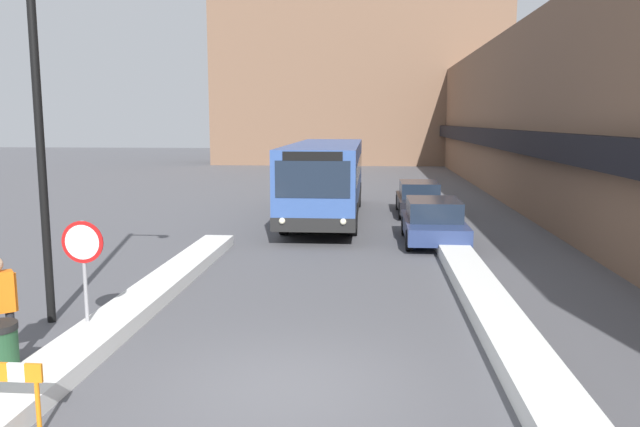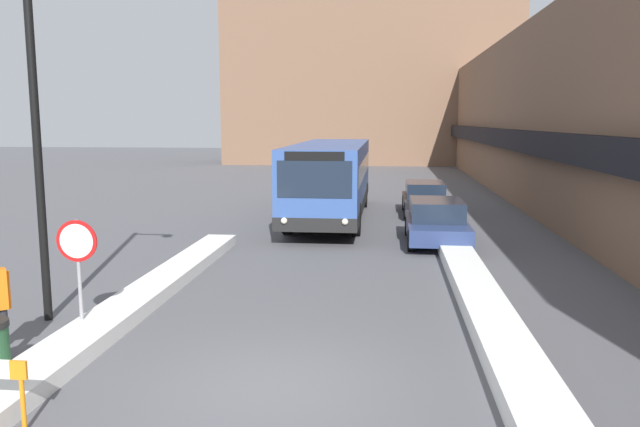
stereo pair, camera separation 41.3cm
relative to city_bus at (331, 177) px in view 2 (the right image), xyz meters
name	(u,v)px [view 2 (the right image)]	position (x,y,z in m)	size (l,w,h in m)	color
ground_plane	(275,389)	(0.60, -16.05, -1.67)	(160.00, 160.00, 0.00)	#515156
building_row_right	(556,117)	(10.57, 7.95, 2.41)	(5.50, 60.00, 8.17)	brown
building_backdrop_far	(370,72)	(0.60, 33.59, 6.64)	(26.00, 8.00, 16.61)	brown
snow_bank_left	(135,302)	(-3.00, -12.47, -1.52)	(0.90, 13.96, 0.30)	silver
snow_bank_right	(487,311)	(4.20, -12.45, -1.49)	(0.90, 15.29, 0.36)	silver
city_bus	(331,177)	(0.00, 0.00, 0.00)	(2.67, 11.67, 3.01)	#335193
parked_car_front	(436,221)	(3.80, -4.62, -0.96)	(1.90, 4.26, 1.39)	navy
parked_car_middle	(425,198)	(3.80, 1.55, -0.97)	(1.79, 4.32, 1.37)	black
stop_sign	(78,253)	(-3.32, -14.16, -0.12)	(0.76, 0.08, 2.15)	gray
street_lamp	(47,98)	(-4.16, -13.34, 2.66)	(1.46, 0.36, 7.07)	black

